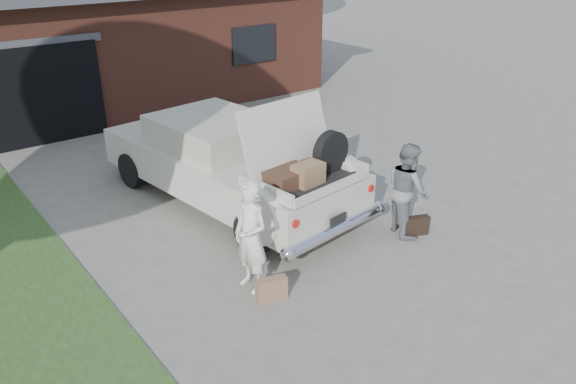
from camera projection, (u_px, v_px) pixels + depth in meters
ground at (314, 277)px, 7.89m from camera, size 90.00×90.00×0.00m
house at (83, 38)px, 15.97m from camera, size 12.80×7.80×3.30m
sedan at (227, 161)px, 9.82m from camera, size 2.62×5.42×2.13m
woman_left at (251, 237)px, 7.33m from camera, size 0.41×0.60×1.57m
woman_right at (407, 189)px, 8.78m from camera, size 0.80×0.89×1.51m
suitcase_left at (271, 289)px, 7.35m from camera, size 0.44×0.23×0.32m
suitcase_right at (416, 226)px, 8.94m from camera, size 0.43×0.28×0.31m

